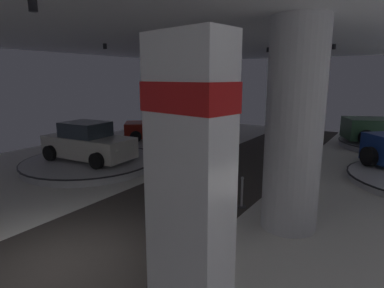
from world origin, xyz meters
TOP-DOWN VIEW (x-y plane):
  - ground at (0.00, 0.00)m, footprint 24.00×44.00m
  - column_right at (3.58, 4.68)m, footprint 1.46×1.46m
  - brand_sign_pylon at (3.70, -0.43)m, footprint 1.36×0.85m
  - display_platform_far_left at (-6.58, 11.77)m, footprint 5.66×5.66m
  - display_car_far_left at (-6.56, 11.79)m, footprint 4.41×4.02m
  - display_platform_deep_left at (-7.17, 17.55)m, footprint 5.68×5.68m
  - pickup_truck_deep_left at (-7.36, 17.81)m, footprint 4.83×5.52m
  - display_platform_mid_left at (-5.81, 5.69)m, footprint 5.95×5.95m
  - display_car_mid_left at (-5.84, 5.69)m, footprint 4.34×2.49m
  - visitor_walking_near at (-0.14, 4.14)m, footprint 0.32×0.32m
  - stanchion_a at (1.97, 5.18)m, footprint 0.28×0.28m

SIDE VIEW (x-z plane):
  - ground at x=0.00m, z-range -0.05..0.00m
  - display_platform_far_left at x=-6.58m, z-range 0.02..0.25m
  - display_platform_deep_left at x=-7.17m, z-range 0.02..0.29m
  - display_platform_mid_left at x=-5.81m, z-range 0.02..0.37m
  - stanchion_a at x=1.97m, z-range -0.13..0.88m
  - visitor_walking_near at x=-0.14m, z-range 0.11..1.70m
  - display_car_far_left at x=-6.56m, z-range 0.14..1.85m
  - display_car_mid_left at x=-5.84m, z-range 0.26..1.97m
  - pickup_truck_deep_left at x=-7.36m, z-range 0.06..2.36m
  - brand_sign_pylon at x=3.70m, z-range 0.07..4.63m
  - column_right at x=3.58m, z-range 0.00..5.50m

